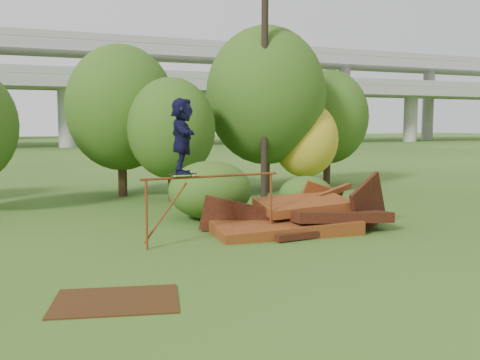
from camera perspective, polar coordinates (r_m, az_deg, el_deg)
name	(u,v)px	position (r m, az deg, el deg)	size (l,w,h in m)	color
ground	(305,255)	(12.62, 6.95, -7.99)	(240.00, 240.00, 0.00)	#2D5116
scrap_pile	(299,218)	(15.45, 6.31, -4.06)	(5.74, 2.83, 1.97)	#4B1F0D
grind_rail	(212,191)	(13.64, -2.99, -1.19)	(3.76, 0.32, 1.75)	maroon
skateboard	(183,174)	(13.29, -6.14, 0.63)	(0.70, 0.23, 0.07)	black
skater	(182,136)	(13.24, -6.18, 4.70)	(1.73, 0.55, 1.86)	black
flat_plate	(116,301)	(9.67, -13.11, -12.44)	(2.12, 1.51, 0.03)	#3A200C
tree_1	(121,108)	(22.89, -12.58, 7.51)	(4.52, 4.52, 6.29)	black
tree_2	(171,129)	(20.94, -7.32, 5.46)	(3.42, 3.42, 4.82)	black
tree_3	(266,96)	(23.65, 2.76, 8.97)	(5.23, 5.23, 7.26)	black
tree_4	(305,140)	(23.76, 6.96, 4.30)	(2.90, 2.90, 4.01)	black
tree_5	(328,117)	(27.15, 9.34, 6.64)	(4.05, 4.05, 5.69)	black
shrub_left	(210,190)	(17.11, -3.19, -1.06)	(2.69, 2.48, 1.86)	#2A5115
shrub_right	(306,196)	(17.88, 7.06, -1.67)	(1.86, 1.71, 1.32)	#2A5115
utility_pole	(265,59)	(21.78, 2.65, 12.82)	(1.40, 0.28, 11.08)	black
freeway_overpass	(63,67)	(74.14, -18.33, 11.42)	(160.00, 15.00, 13.70)	gray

